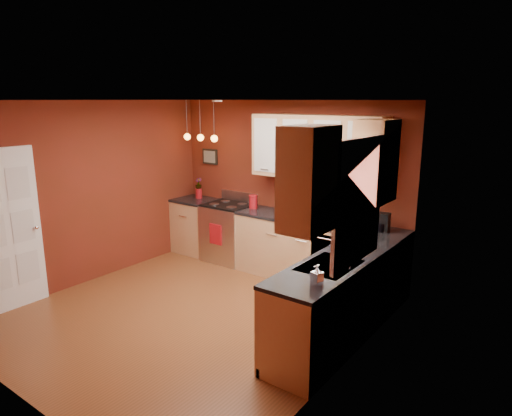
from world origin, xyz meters
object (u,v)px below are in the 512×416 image
Objects in this scene: sink at (330,267)px; coffee_maker at (383,223)px; red_canister at (253,202)px; gas_range at (229,232)px; soap_pump at (317,275)px.

coffee_maker is (-0.04, 1.53, 0.14)m from sink.
coffee_maker reaches higher than red_canister.
gas_range is 5.52× the size of soap_pump.
coffee_maker is at bearing 95.28° from soap_pump.
coffee_maker is at bearing 91.48° from sink.
sink is (2.62, -1.50, 0.43)m from gas_range.
red_canister reaches higher than soap_pump.
soap_pump is (2.30, -2.10, -0.00)m from red_canister.
soap_pump is (0.19, -2.08, -0.01)m from coffee_maker.
red_canister is 0.87× the size of coffee_maker.
soap_pump is at bearing -89.25° from coffee_maker.
coffee_maker is (2.58, 0.03, 0.57)m from gas_range.
sink is 1.54m from coffee_maker.
coffee_maker reaches higher than gas_range.
gas_range is 3.50m from soap_pump.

